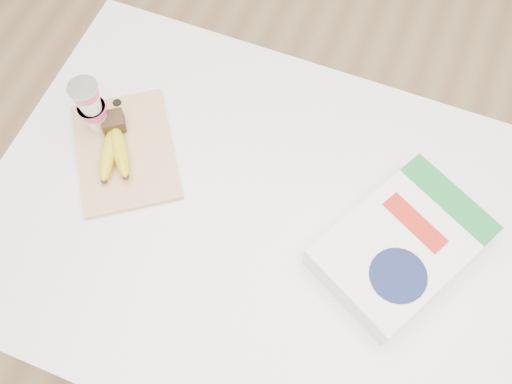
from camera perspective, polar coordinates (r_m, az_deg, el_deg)
room at (r=0.82m, az=4.39°, el=6.44°), size 4.00×4.00×4.00m
table at (r=1.63m, az=2.23°, el=-10.02°), size 1.27×0.85×0.95m
cutting_board at (r=1.28m, az=-12.93°, el=3.99°), size 0.33×0.35×0.01m
bananas at (r=1.26m, az=-14.01°, el=4.50°), size 0.13×0.17×0.05m
yogurt_stack at (r=1.25m, az=-16.21°, el=8.28°), size 0.07×0.07×0.15m
cereal_box at (r=1.16m, az=14.33°, el=-5.20°), size 0.34×0.39×0.07m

